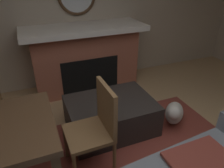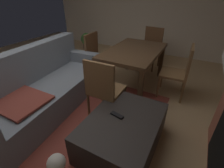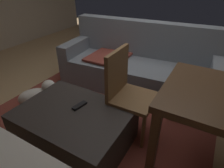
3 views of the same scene
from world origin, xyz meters
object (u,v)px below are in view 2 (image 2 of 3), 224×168
at_px(dining_chair_west, 103,87).
at_px(tv_remote, 117,115).
at_px(dining_chair_north, 96,53).
at_px(potted_plant, 86,40).
at_px(dining_chair_south, 180,70).
at_px(couch, 42,90).
at_px(ottoman_coffee_table, 123,132).
at_px(dining_table, 134,54).
at_px(dining_chair_east, 151,46).

bearing_deg(dining_chair_west, tv_remote, -130.72).
distance_m(dining_chair_north, potted_plant, 2.01).
bearing_deg(dining_chair_south, couch, 126.98).
bearing_deg(ottoman_coffee_table, dining_table, 18.03).
xyz_separation_m(tv_remote, dining_table, (1.43, 0.38, 0.23)).
relative_size(tv_remote, dining_chair_south, 0.17).
bearing_deg(potted_plant, dining_chair_east, -99.32).
height_order(tv_remote, dining_table, dining_table).
bearing_deg(dining_chair_north, couch, 174.68).
relative_size(tv_remote, dining_table, 0.11).
bearing_deg(dining_chair_east, couch, 158.34).
distance_m(ottoman_coffee_table, dining_table, 1.58).
bearing_deg(dining_chair_west, ottoman_coffee_table, -125.91).
height_order(ottoman_coffee_table, dining_chair_east, dining_chair_east).
relative_size(dining_table, potted_plant, 2.80).
bearing_deg(dining_chair_north, ottoman_coffee_table, -137.70).
height_order(couch, dining_chair_north, couch).
distance_m(couch, tv_remote, 1.35).
height_order(dining_chair_south, potted_plant, dining_chair_south).
distance_m(tv_remote, dining_chair_west, 0.51).
distance_m(couch, dining_chair_south, 2.27).
relative_size(ottoman_coffee_table, dining_chair_south, 1.15).
height_order(tv_remote, dining_chair_north, dining_chair_north).
xyz_separation_m(tv_remote, dining_chair_west, (0.33, 0.38, 0.10)).
xyz_separation_m(ottoman_coffee_table, dining_chair_south, (1.45, -0.37, 0.32)).
bearing_deg(ottoman_coffee_table, dining_chair_west, 54.09).
distance_m(dining_chair_north, dining_chair_south, 1.68).
relative_size(couch, dining_chair_west, 2.53).
bearing_deg(dining_chair_south, dining_chair_west, 142.88).
distance_m(dining_chair_west, dining_chair_east, 2.20).
relative_size(dining_chair_west, dining_chair_east, 1.00).
bearing_deg(potted_plant, dining_chair_north, -137.24).
relative_size(ottoman_coffee_table, tv_remote, 6.69).
bearing_deg(dining_chair_north, dining_table, -89.90).
relative_size(ottoman_coffee_table, dining_chair_west, 1.15).
xyz_separation_m(couch, dining_chair_west, (0.25, -0.97, 0.19)).
distance_m(tv_remote, dining_table, 1.49).
bearing_deg(dining_chair_north, dining_chair_east, -37.59).
height_order(dining_table, dining_chair_west, dining_chair_west).
bearing_deg(dining_chair_west, dining_chair_north, 37.42).
height_order(dining_table, dining_chair_north, dining_chair_north).
bearing_deg(dining_chair_south, ottoman_coffee_table, 165.61).
distance_m(dining_chair_east, potted_plant, 2.25).
bearing_deg(couch, dining_table, -35.53).
bearing_deg(tv_remote, dining_chair_south, -7.90).
height_order(ottoman_coffee_table, dining_chair_south, dining_chair_south).
xyz_separation_m(tv_remote, dining_chair_south, (1.43, -0.46, 0.10)).
height_order(dining_table, dining_chair_east, dining_chair_east).
distance_m(tv_remote, dining_chair_north, 1.88).
bearing_deg(dining_chair_west, potted_plant, 40.57).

